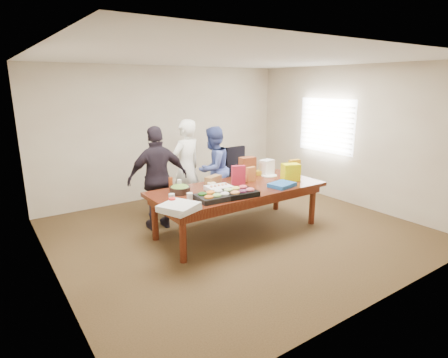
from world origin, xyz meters
TOP-DOWN VIEW (x-y plane):
  - floor at (0.00, 0.00)m, footprint 5.50×5.00m
  - ceiling at (0.00, 0.00)m, footprint 5.50×5.00m
  - wall_back at (0.00, 2.50)m, footprint 5.50×0.04m
  - wall_front at (0.00, -2.50)m, footprint 5.50×0.04m
  - wall_left at (-2.75, 0.00)m, footprint 0.04×5.00m
  - wall_right at (2.75, 0.00)m, footprint 0.04×5.00m
  - window_panel at (2.72, 0.60)m, footprint 0.03×1.40m
  - window_blinds at (2.68, 0.60)m, footprint 0.04×1.36m
  - conference_table at (0.00, 0.00)m, footprint 2.80×1.20m
  - office_chair at (0.94, 1.15)m, footprint 0.55×0.55m
  - person_center at (-0.30, 1.15)m, footprint 0.73×0.57m
  - person_right at (0.27, 1.16)m, footprint 0.94×0.85m
  - person_left at (-0.98, 0.87)m, footprint 1.04×0.53m
  - veggie_tray at (-0.68, -0.33)m, footprint 0.51×0.41m
  - fruit_tray at (-0.26, -0.37)m, footprint 0.53×0.43m
  - sheet_cake at (-0.35, 0.03)m, footprint 0.41×0.32m
  - salad_bowl at (-0.92, 0.23)m, footprint 0.34×0.34m
  - chip_bag_blue at (0.60, -0.37)m, footprint 0.45×0.37m
  - chip_bag_red at (0.09, 0.11)m, footprint 0.24×0.17m
  - chip_bag_yellow at (1.20, -0.04)m, footprint 0.21×0.10m
  - chip_bag_orange at (0.38, 0.16)m, footprint 0.16×0.07m
  - mayo_jar at (0.18, 0.35)m, footprint 0.10×0.10m
  - mustard_bottle at (0.23, 0.40)m, footprint 0.06×0.06m
  - dressing_bottle at (-0.94, 0.48)m, footprint 0.07×0.07m
  - ranch_bottle at (-0.91, 0.27)m, footprint 0.08×0.08m
  - banana_bunch at (0.75, 0.46)m, footprint 0.25×0.19m
  - bread_loaf at (-0.20, 0.43)m, footprint 0.33×0.23m
  - kraft_bag at (0.52, 0.43)m, footprint 0.29×0.18m
  - red_cup at (-1.30, -0.27)m, footprint 0.11×0.11m
  - clear_cup_a at (-0.98, -0.18)m, footprint 0.09×0.09m
  - clear_cup_b at (-1.21, -0.09)m, footprint 0.10×0.10m
  - pizza_box_lower at (-1.30, -0.46)m, footprint 0.55×0.55m
  - pizza_box_upper at (-1.31, -0.48)m, footprint 0.57×0.57m
  - plate_a at (0.89, 0.27)m, footprint 0.30×0.30m
  - plate_b at (0.48, 0.45)m, footprint 0.25×0.25m
  - dip_bowl_a at (0.47, 0.34)m, footprint 0.18×0.18m
  - dip_bowl_b at (-0.31, 0.29)m, footprint 0.17×0.17m
  - grocery_bag_white at (0.93, 0.39)m, footprint 0.27×0.22m
  - grocery_bag_yellow at (0.99, -0.16)m, footprint 0.34×0.28m

SIDE VIEW (x-z plane):
  - floor at x=0.00m, z-range -0.02..0.00m
  - conference_table at x=0.00m, z-range 0.00..0.75m
  - office_chair at x=0.94m, z-range 0.00..1.07m
  - plate_b at x=0.48m, z-range 0.75..0.76m
  - plate_a at x=0.89m, z-range 0.75..0.77m
  - pizza_box_lower at x=-1.30m, z-range 0.75..0.80m
  - dip_bowl_b at x=-0.31m, z-range 0.75..0.81m
  - chip_bag_blue at x=0.60m, z-range 0.75..0.81m
  - dip_bowl_a at x=0.47m, z-range 0.75..0.81m
  - sheet_cake at x=-0.35m, z-range 0.75..0.82m
  - veggie_tray at x=-0.68m, z-range 0.75..0.82m
  - fruit_tray at x=-0.26m, z-range 0.75..0.82m
  - banana_bunch at x=0.75m, z-range 0.75..0.83m
  - person_right at x=0.27m, z-range 0.00..1.59m
  - salad_bowl at x=-0.92m, z-range 0.75..0.85m
  - clear_cup_a at x=-0.98m, z-range 0.75..0.87m
  - clear_cup_b at x=-1.21m, z-range 0.75..0.87m
  - bread_loaf at x=-0.20m, z-range 0.75..0.87m
  - red_cup at x=-1.30m, z-range 0.75..0.87m
  - mayo_jar at x=0.18m, z-range 0.75..0.88m
  - pizza_box_upper at x=-1.31m, z-range 0.80..0.85m
  - mustard_bottle at x=0.23m, z-range 0.75..0.92m
  - dressing_bottle at x=-0.94m, z-range 0.75..0.94m
  - ranch_bottle at x=-0.91m, z-range 0.75..0.95m
  - person_left at x=-0.98m, z-range 0.00..1.70m
  - chip_bag_orange at x=0.38m, z-range 0.75..1.00m
  - person_center at x=-0.30m, z-range 0.00..1.75m
  - grocery_bag_white at x=0.93m, z-range 0.75..1.02m
  - grocery_bag_yellow at x=0.99m, z-range 0.75..1.04m
  - chip_bag_yellow at x=1.20m, z-range 0.75..1.06m
  - chip_bag_red at x=0.09m, z-range 0.75..1.07m
  - kraft_bag at x=0.52m, z-range 0.75..1.11m
  - wall_back at x=0.00m, z-range 0.00..2.70m
  - wall_front at x=0.00m, z-range 0.00..2.70m
  - wall_left at x=-2.75m, z-range 0.00..2.70m
  - wall_right at x=2.75m, z-range 0.00..2.70m
  - window_panel at x=2.72m, z-range 0.95..2.05m
  - window_blinds at x=2.68m, z-range 1.00..2.00m
  - ceiling at x=0.00m, z-range 2.70..2.72m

